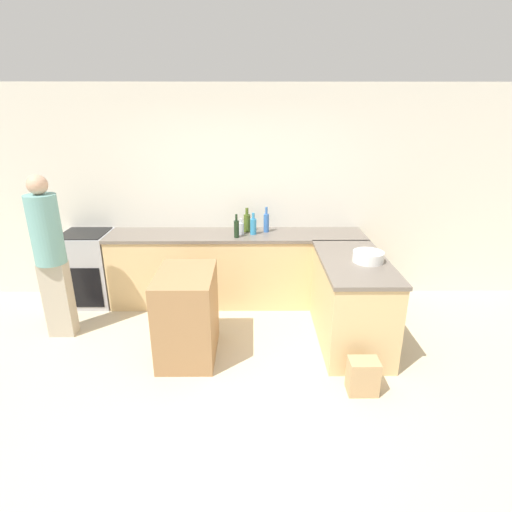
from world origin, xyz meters
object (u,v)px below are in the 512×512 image
at_px(olive_oil_bottle, 247,222).
at_px(person_by_range, 50,252).
at_px(water_bottle_blue, 266,222).
at_px(dish_soap_bottle, 253,226).
at_px(island_table, 187,315).
at_px(mixing_bowl, 368,257).
at_px(range_oven, 89,268).
at_px(wine_bottle_dark, 237,228).
at_px(paper_bag, 363,376).
at_px(vinegar_bottle_clear, 241,228).

relative_size(olive_oil_bottle, person_by_range, 0.17).
bearing_deg(water_bottle_blue, person_by_range, -159.03).
bearing_deg(dish_soap_bottle, water_bottle_blue, 32.46).
bearing_deg(island_table, mixing_bowl, 6.65).
height_order(range_oven, island_table, range_oven).
distance_m(wine_bottle_dark, paper_bag, 2.22).
xyz_separation_m(range_oven, island_table, (1.45, -1.21, -0.02)).
distance_m(mixing_bowl, olive_oil_bottle, 1.65).
bearing_deg(water_bottle_blue, island_table, -122.88).
bearing_deg(mixing_bowl, olive_oil_bottle, 138.81).
bearing_deg(dish_soap_bottle, mixing_bowl, -39.79).
distance_m(olive_oil_bottle, wine_bottle_dark, 0.28).
relative_size(range_oven, mixing_bowl, 3.06).
bearing_deg(person_by_range, wine_bottle_dark, 18.48).
relative_size(range_oven, wine_bottle_dark, 3.29).
relative_size(island_table, water_bottle_blue, 2.82).
height_order(water_bottle_blue, dish_soap_bottle, water_bottle_blue).
relative_size(olive_oil_bottle, paper_bag, 0.93).
distance_m(water_bottle_blue, dish_soap_bottle, 0.20).
xyz_separation_m(wine_bottle_dark, paper_bag, (1.17, -1.67, -0.89)).
height_order(vinegar_bottle_clear, paper_bag, vinegar_bottle_clear).
bearing_deg(mixing_bowl, water_bottle_blue, 132.97).
relative_size(dish_soap_bottle, paper_bag, 0.83).
bearing_deg(dish_soap_bottle, person_by_range, -160.01).
bearing_deg(water_bottle_blue, mixing_bowl, -47.03).
relative_size(dish_soap_bottle, wine_bottle_dark, 0.94).
bearing_deg(paper_bag, mixing_bowl, 76.83).
distance_m(vinegar_bottle_clear, person_by_range, 2.14).
xyz_separation_m(island_table, paper_bag, (1.64, -0.62, -0.29)).
bearing_deg(paper_bag, range_oven, 149.27).
distance_m(range_oven, person_by_range, 0.96).
relative_size(island_table, person_by_range, 0.50).
distance_m(island_table, mixing_bowl, 1.92).
height_order(mixing_bowl, water_bottle_blue, water_bottle_blue).
height_order(mixing_bowl, paper_bag, mixing_bowl).
bearing_deg(island_table, dish_soap_bottle, 60.54).
height_order(range_oven, paper_bag, range_oven).
bearing_deg(range_oven, mixing_bowl, -16.96).
bearing_deg(vinegar_bottle_clear, wine_bottle_dark, -112.53).
height_order(island_table, wine_bottle_dark, wine_bottle_dark).
distance_m(vinegar_bottle_clear, wine_bottle_dark, 0.14).
bearing_deg(water_bottle_blue, wine_bottle_dark, -147.24).
height_order(island_table, vinegar_bottle_clear, vinegar_bottle_clear).
xyz_separation_m(island_table, water_bottle_blue, (0.83, 1.29, 0.61)).
relative_size(dish_soap_bottle, person_by_range, 0.15).
distance_m(range_oven, olive_oil_bottle, 2.12).
relative_size(water_bottle_blue, person_by_range, 0.18).
height_order(mixing_bowl, vinegar_bottle_clear, vinegar_bottle_clear).
bearing_deg(mixing_bowl, paper_bag, -103.17).
distance_m(range_oven, island_table, 1.89).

